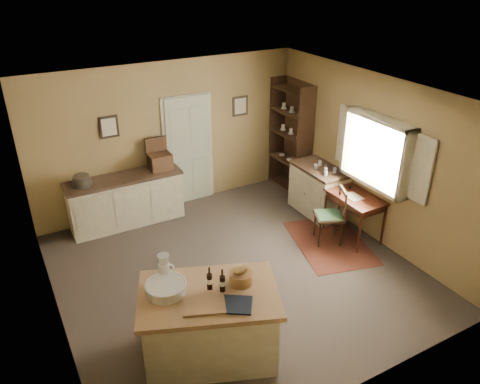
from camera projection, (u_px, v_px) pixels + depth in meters
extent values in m
plane|color=#4A4039|center=(236.00, 271.00, 7.07)|extent=(5.00, 5.00, 0.00)
cube|color=olive|center=(169.00, 137.00, 8.41)|extent=(5.00, 0.10, 2.70)
cube|color=olive|center=(358.00, 295.00, 4.51)|extent=(5.00, 0.10, 2.70)
cube|color=olive|center=(45.00, 240.00, 5.38)|extent=(0.10, 5.00, 2.70)
cube|color=olive|center=(371.00, 158.00, 7.54)|extent=(0.10, 5.00, 2.70)
plane|color=silver|center=(235.00, 96.00, 5.85)|extent=(5.00, 5.00, 0.00)
cube|color=#ACB397|center=(189.00, 149.00, 8.67)|extent=(0.97, 0.06, 2.11)
cube|color=black|center=(109.00, 127.00, 7.77)|extent=(0.32, 0.02, 0.38)
cube|color=beige|center=(109.00, 127.00, 7.76)|extent=(0.24, 0.01, 0.30)
cube|color=black|center=(240.00, 106.00, 8.85)|extent=(0.32, 0.02, 0.38)
cube|color=beige|center=(241.00, 106.00, 8.84)|extent=(0.24, 0.01, 0.30)
cube|color=beige|center=(372.00, 183.00, 7.48)|extent=(0.25, 1.32, 0.06)
cube|color=beige|center=(381.00, 119.00, 7.00)|extent=(0.25, 1.32, 0.06)
cube|color=white|center=(382.00, 151.00, 7.29)|extent=(0.01, 1.20, 1.00)
cube|color=beige|center=(422.00, 170.00, 6.63)|extent=(0.04, 0.35, 1.00)
cube|color=beige|center=(345.00, 135.00, 7.91)|extent=(0.04, 0.35, 1.00)
cube|color=beige|center=(210.00, 326.00, 5.44)|extent=(1.69, 1.38, 0.85)
cube|color=#9C6F4E|center=(209.00, 295.00, 5.23)|extent=(1.83, 1.53, 0.06)
cylinder|color=white|center=(166.00, 288.00, 5.20)|extent=(0.46, 0.46, 0.11)
cube|color=#9C6F4E|center=(204.00, 305.00, 5.01)|extent=(0.54, 0.46, 0.03)
cube|color=black|center=(235.00, 305.00, 5.02)|extent=(0.47, 0.44, 0.02)
cylinder|color=brown|center=(241.00, 278.00, 5.34)|extent=(0.27, 0.27, 0.14)
cylinder|color=black|center=(209.00, 278.00, 5.21)|extent=(0.06, 0.06, 0.29)
cylinder|color=black|center=(222.00, 280.00, 5.18)|extent=(0.06, 0.06, 0.29)
cube|color=beige|center=(126.00, 202.00, 8.17)|extent=(1.93, 0.53, 0.85)
cube|color=#332319|center=(123.00, 178.00, 7.97)|extent=(1.97, 0.56, 0.05)
cube|color=#432A19|center=(160.00, 162.00, 8.18)|extent=(0.39, 0.29, 0.28)
cylinder|color=#59544F|center=(82.00, 180.00, 7.62)|extent=(0.33, 0.33, 0.18)
cube|color=#572A19|center=(330.00, 243.00, 7.77)|extent=(1.47, 1.83, 0.01)
cube|color=#35160C|center=(356.00, 197.00, 7.63)|extent=(0.58, 0.96, 0.03)
cube|color=#35160C|center=(355.00, 201.00, 7.66)|extent=(0.52, 0.90, 0.10)
cube|color=silver|center=(353.00, 196.00, 7.60)|extent=(0.22, 0.30, 0.01)
cylinder|color=black|center=(350.00, 187.00, 7.86)|extent=(0.05, 0.05, 0.05)
cylinder|color=#35160C|center=(359.00, 234.00, 7.35)|extent=(0.04, 0.04, 0.72)
cylinder|color=#35160C|center=(383.00, 226.00, 7.57)|extent=(0.04, 0.04, 0.72)
cylinder|color=#35160C|center=(325.00, 210.00, 8.04)|extent=(0.04, 0.04, 0.72)
cylinder|color=#35160C|center=(347.00, 203.00, 8.26)|extent=(0.04, 0.04, 0.72)
cube|color=beige|center=(318.00, 191.00, 8.52)|extent=(0.58, 1.05, 0.85)
cube|color=#332319|center=(320.00, 169.00, 8.32)|extent=(0.61, 1.09, 0.05)
cylinder|color=silver|center=(325.00, 169.00, 8.15)|extent=(0.25, 0.25, 0.09)
cube|color=black|center=(305.00, 145.00, 8.76)|extent=(0.37, 0.04, 2.19)
cube|color=black|center=(277.00, 130.00, 9.50)|extent=(0.37, 0.04, 2.19)
cube|color=black|center=(298.00, 136.00, 9.21)|extent=(0.02, 0.98, 2.19)
cube|color=black|center=(288.00, 185.00, 9.60)|extent=(0.37, 0.94, 0.03)
cube|color=black|center=(289.00, 160.00, 9.35)|extent=(0.37, 0.94, 0.03)
cube|color=black|center=(291.00, 135.00, 9.11)|extent=(0.37, 0.94, 0.03)
cube|color=black|center=(292.00, 113.00, 8.91)|extent=(0.37, 0.94, 0.03)
cube|color=black|center=(293.00, 90.00, 8.71)|extent=(0.37, 0.94, 0.03)
cylinder|color=white|center=(291.00, 132.00, 9.08)|extent=(0.12, 0.12, 0.11)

